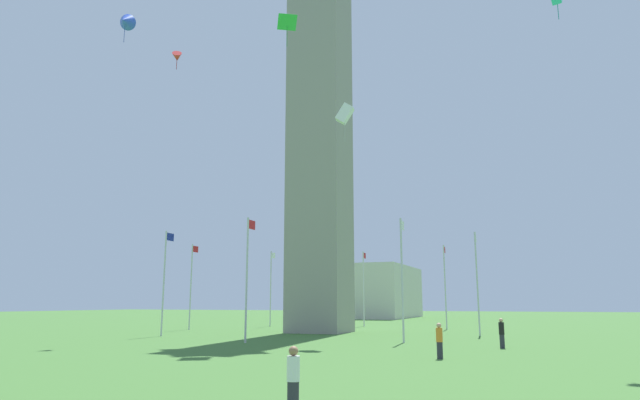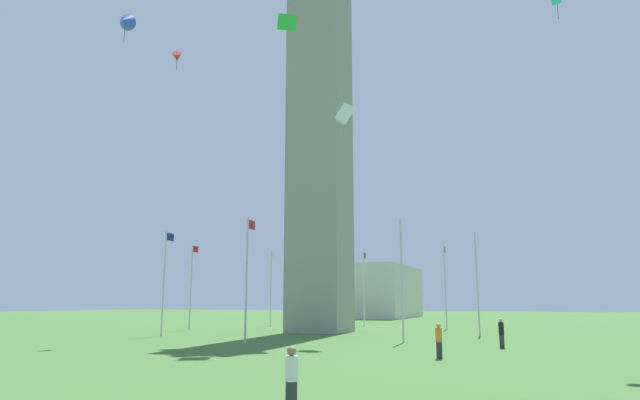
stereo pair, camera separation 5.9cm
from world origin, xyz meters
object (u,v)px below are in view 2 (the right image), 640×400
object	(u,v)px
flagpole_s	(247,273)
flagpole_n	(364,285)
kite_green_diamond	(287,23)
flagpole_w	(477,278)
kite_white_box	(345,114)
flagpole_se	(164,278)
kite_red_delta	(177,57)
obelisk_monument	(320,92)
flagpole_nw	(445,283)
kite_blue_delta	(125,21)
person_white_shirt	(291,381)
flagpole_sw	(402,273)
flagpole_e	(191,283)
flagpole_ne	(271,285)
person_orange_shirt	(439,341)
person_black_shirt	(501,333)
distant_building	(376,292)

from	to	relation	value
flagpole_s	flagpole_n	bearing A→B (deg)	-0.00
kite_green_diamond	flagpole_w	bearing A→B (deg)	-44.51
flagpole_n	kite_white_box	world-z (taller)	kite_white_box
flagpole_se	kite_red_delta	world-z (taller)	kite_red_delta
obelisk_monument	flagpole_nw	world-z (taller)	obelisk_monument
obelisk_monument	kite_blue_delta	xyz separation A→B (m)	(-13.80, 12.44, 3.05)
person_white_shirt	flagpole_sw	bearing A→B (deg)	6.15
flagpole_e	kite_green_diamond	bearing A→B (deg)	-127.41
flagpole_n	flagpole_ne	world-z (taller)	same
flagpole_se	flagpole_w	world-z (taller)	same
kite_white_box	flagpole_n	bearing A→B (deg)	13.70
flagpole_s	person_orange_shirt	xyz separation A→B (m)	(-6.09, -14.03, -3.84)
person_white_shirt	kite_blue_delta	world-z (taller)	kite_blue_delta
flagpole_e	flagpole_nw	xyz separation A→B (m)	(9.98, -24.09, 0.00)
flagpole_ne	person_white_shirt	distance (m)	50.81
flagpole_e	flagpole_se	size ratio (longest dim) A/B	1.00
kite_white_box	kite_green_diamond	distance (m)	8.47
flagpole_ne	flagpole_s	world-z (taller)	same
flagpole_n	person_black_shirt	size ratio (longest dim) A/B	4.87
person_black_shirt	flagpole_nw	bearing A→B (deg)	-16.31
flagpole_sw	person_white_shirt	xyz separation A→B (m)	(-25.26, -2.87, -3.88)
person_black_shirt	kite_green_diamond	size ratio (longest dim) A/B	0.74
flagpole_e	person_orange_shirt	size ratio (longest dim) A/B	5.02
flagpole_se	kite_green_diamond	distance (m)	22.86
flagpole_ne	kite_red_delta	distance (m)	28.59
kite_blue_delta	person_black_shirt	bearing A→B (deg)	-87.34
flagpole_sw	kite_blue_delta	distance (m)	31.33
flagpole_ne	person_orange_shirt	size ratio (longest dim) A/B	5.02
obelisk_monument	kite_blue_delta	bearing A→B (deg)	137.98
obelisk_monument	distant_building	distance (m)	54.01
obelisk_monument	flagpole_ne	size ratio (longest dim) A/B	5.39
person_white_shirt	flagpole_se	bearing A→B (deg)	41.76
person_orange_shirt	kite_green_diamond	distance (m)	27.28
kite_green_diamond	flagpole_nw	bearing A→B (deg)	-19.69
flagpole_sw	person_black_shirt	xyz separation A→B (m)	(-2.53, -6.54, -3.82)
flagpole_sw	distant_building	distance (m)	62.68
flagpole_e	obelisk_monument	bearing A→B (deg)	-90.23
flagpole_ne	flagpole_sw	bearing A→B (deg)	-135.00
flagpole_e	kite_white_box	distance (m)	25.55
kite_red_delta	distant_building	world-z (taller)	kite_red_delta
flagpole_sw	kite_red_delta	bearing A→B (deg)	95.47
kite_blue_delta	distant_building	world-z (taller)	kite_blue_delta
obelisk_monument	kite_green_diamond	distance (m)	12.46
flagpole_w	person_orange_shirt	bearing A→B (deg)	179.77
flagpole_s	kite_green_diamond	xyz separation A→B (m)	(1.79, -2.00, 19.33)
kite_white_box	flagpole_ne	bearing A→B (deg)	38.25
distant_building	person_white_shirt	bearing A→B (deg)	-165.98
flagpole_nw	kite_red_delta	size ratio (longest dim) A/B	5.10
flagpole_ne	flagpole_nw	size ratio (longest dim) A/B	1.00
person_black_shirt	person_orange_shirt	xyz separation A→B (m)	(-7.69, 2.49, -0.03)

